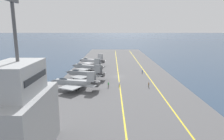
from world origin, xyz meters
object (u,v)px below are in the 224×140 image
object	(u,v)px
parked_jet_nearest	(75,83)
parked_jet_second	(85,73)
parked_jet_third	(87,67)
crew_blue_vest	(142,71)
parked_jet_fourth	(92,61)
crew_white_vest	(119,84)
island_tower	(20,117)
crew_brown_vest	(149,84)
crew_green_vest	(108,85)

from	to	relation	value
parked_jet_nearest	parked_jet_second	size ratio (longest dim) A/B	1.01
parked_jet_second	parked_jet_third	xyz separation A→B (m)	(15.25, 1.04, -0.20)
crew_blue_vest	parked_jet_fourth	bearing A→B (deg)	53.17
crew_white_vest	parked_jet_fourth	bearing A→B (deg)	19.02
parked_jet_second	parked_jet_third	world-z (taller)	parked_jet_third
parked_jet_nearest	parked_jet_third	size ratio (longest dim) A/B	1.05
parked_jet_fourth	island_tower	world-z (taller)	island_tower
parked_jet_fourth	crew_brown_vest	xyz separation A→B (m)	(-40.01, -23.42, -1.69)
parked_jet_third	crew_brown_vest	xyz separation A→B (m)	(-25.66, -24.05, -1.27)
crew_green_vest	parked_jet_fourth	bearing A→B (deg)	13.63
crew_blue_vest	parked_jet_second	bearing A→B (deg)	115.21
parked_jet_nearest	crew_brown_vest	distance (m)	24.66
crew_green_vest	island_tower	xyz separation A→B (m)	(-36.87, 12.75, 5.39)
parked_jet_second	crew_green_vest	distance (m)	14.20
parked_jet_third	crew_blue_vest	world-z (taller)	parked_jet_third
parked_jet_third	parked_jet_fourth	world-z (taller)	parked_jet_fourth
parked_jet_second	island_tower	world-z (taller)	island_tower
parked_jet_third	crew_brown_vest	size ratio (longest dim) A/B	8.90
parked_jet_third	crew_white_vest	world-z (taller)	parked_jet_third
crew_white_vest	crew_blue_vest	world-z (taller)	crew_white_vest
crew_brown_vest	crew_blue_vest	bearing A→B (deg)	-2.64
parked_jet_nearest	parked_jet_second	distance (m)	13.56
parked_jet_nearest	crew_green_vest	size ratio (longest dim) A/B	9.12
crew_green_vest	crew_brown_vest	bearing A→B (deg)	-89.21
island_tower	crew_blue_vest	bearing A→B (deg)	-25.02
crew_green_vest	island_tower	size ratio (longest dim) A/B	0.08
parked_jet_second	crew_brown_vest	xyz separation A→B (m)	(-10.41, -23.01, -1.47)
parked_jet_fourth	crew_white_vest	size ratio (longest dim) A/B	8.68
crew_white_vest	crew_blue_vest	size ratio (longest dim) A/B	1.06
parked_jet_nearest	crew_white_vest	xyz separation A→B (m)	(4.00, -14.48, -1.49)
parked_jet_third	island_tower	size ratio (longest dim) A/B	0.68
crew_blue_vest	crew_green_vest	distance (m)	26.37
crew_white_vest	crew_brown_vest	distance (m)	9.99
crew_blue_vest	crew_brown_vest	xyz separation A→B (m)	(-21.72, 1.00, 0.08)
crew_green_vest	island_tower	bearing A→B (deg)	160.92
crew_white_vest	crew_blue_vest	bearing A→B (deg)	-27.78
crew_brown_vest	crew_green_vest	size ratio (longest dim) A/B	0.98
crew_blue_vest	island_tower	size ratio (longest dim) A/B	0.07
parked_jet_nearest	crew_brown_vest	world-z (taller)	parked_jet_nearest
parked_jet_third	crew_brown_vest	distance (m)	35.19
parked_jet_nearest	crew_green_vest	distance (m)	11.22
crew_blue_vest	crew_brown_vest	distance (m)	21.74
parked_jet_fourth	island_tower	xyz separation A→B (m)	(-77.07, 3.00, 3.73)
crew_blue_vest	crew_brown_vest	size ratio (longest dim) A/B	0.92
parked_jet_fourth	island_tower	size ratio (longest dim) A/B	0.64
parked_jet_second	parked_jet_third	distance (m)	15.29
parked_jet_third	crew_brown_vest	world-z (taller)	parked_jet_third
crew_blue_vest	crew_white_vest	bearing A→B (deg)	152.22
parked_jet_fourth	crew_green_vest	bearing A→B (deg)	-166.37
parked_jet_nearest	island_tower	size ratio (longest dim) A/B	0.71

